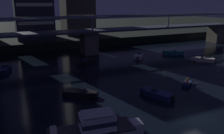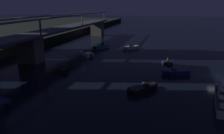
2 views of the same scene
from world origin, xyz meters
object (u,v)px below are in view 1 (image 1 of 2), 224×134
Objects in this scene: dinghy_with_paddler at (187,84)px; speedboat_mid_left at (157,94)px; speedboat_far_center at (79,93)px; cabin_cruiser_near_left at (95,130)px; speedboat_mid_center at (87,62)px; speedboat_near_center at (139,56)px; speedboat_far_right at (204,60)px; river_bridge at (89,36)px; speedboat_far_left at (173,53)px; speedboat_mid_right at (4,69)px.

speedboat_mid_left is at bearing -164.95° from dinghy_with_paddler.
cabin_cruiser_near_left is at bearing -99.15° from speedboat_far_center.
dinghy_with_paddler is (10.18, -19.12, -0.14)m from speedboat_mid_center.
speedboat_mid_center is 21.66m from dinghy_with_paddler.
speedboat_far_right is at bearing -39.30° from speedboat_near_center.
speedboat_near_center is at bearing 81.50° from dinghy_with_paddler.
cabin_cruiser_near_left is 12.94m from speedboat_mid_left.
speedboat_mid_center is (-3.83, -9.41, -4.10)m from river_bridge.
speedboat_near_center and speedboat_far_center have the same top height.
speedboat_far_left is 1.73× the size of dinghy_with_paddler.
dinghy_with_paddler reaches higher than speedboat_far_right.
cabin_cruiser_near_left is 1.85× the size of speedboat_mid_left.
speedboat_mid_center is (8.25, 27.02, -0.64)m from cabin_cruiser_near_left.
speedboat_far_left is at bearing 46.88° from speedboat_mid_left.
speedboat_mid_right is (-29.05, 0.68, 0.00)m from speedboat_near_center.
dinghy_with_paddler reaches higher than speedboat_mid_left.
speedboat_mid_left is at bearing -81.35° from speedboat_mid_center.
cabin_cruiser_near_left is 28.26m from speedboat_mid_center.
speedboat_near_center is 23.55m from speedboat_mid_left.
river_bridge reaches higher than speedboat_mid_right.
river_bridge is at bearing 71.67° from cabin_cruiser_near_left.
speedboat_far_right is at bearing -41.68° from river_bridge.
speedboat_mid_left is at bearing -26.35° from speedboat_far_center.
speedboat_mid_right is 1.12× the size of speedboat_far_right.
speedboat_mid_left is 24.35m from speedboat_far_right.
speedboat_mid_left is 28.35m from speedboat_far_left.
speedboat_far_right is at bearing 36.32° from dinghy_with_paddler.
speedboat_mid_center and speedboat_far_center have the same top height.
speedboat_mid_left is at bearing -114.86° from speedboat_near_center.
river_bridge is at bearing 138.32° from speedboat_far_right.
speedboat_far_center is at bearing -166.43° from speedboat_far_right.
speedboat_mid_left is 1.09× the size of speedboat_far_right.
speedboat_mid_center is 1.76× the size of dinghy_with_paddler.
cabin_cruiser_near_left is (-12.07, -36.44, -3.47)m from river_bridge.
speedboat_near_center is at bearing 40.21° from speedboat_far_center.
speedboat_mid_center is 22.57m from speedboat_far_left.
speedboat_near_center is (21.34, 27.39, -0.64)m from cabin_cruiser_near_left.
speedboat_near_center is at bearing -44.33° from river_bridge.
speedboat_far_center and speedboat_far_right have the same top height.
speedboat_mid_right is at bearing 130.98° from speedboat_mid_left.
river_bridge is at bearing 68.03° from speedboat_far_center.
speedboat_far_left is at bearing -27.41° from river_bridge.
cabin_cruiser_near_left is 37.28m from speedboat_far_right.
speedboat_far_left is at bearing 28.66° from speedboat_far_center.
speedboat_mid_right and speedboat_far_left have the same top height.
speedboat_far_center is 16.93m from dinghy_with_paddler.
speedboat_far_right is (40.21, -9.82, 0.00)m from speedboat_mid_right.
speedboat_mid_left is (-9.90, -21.37, 0.00)m from speedboat_near_center.
cabin_cruiser_near_left is 1.79× the size of speedboat_mid_right.
speedboat_mid_left and speedboat_mid_right have the same top height.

